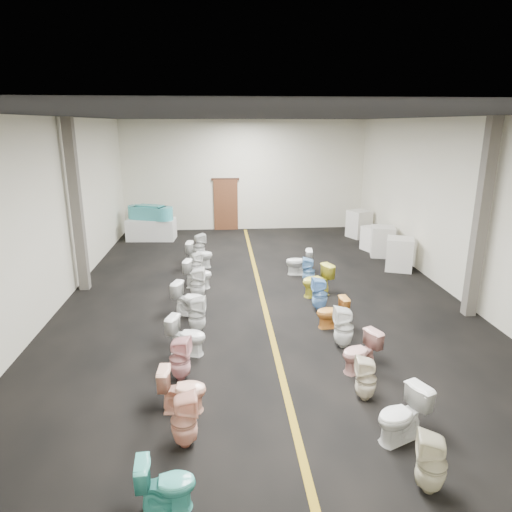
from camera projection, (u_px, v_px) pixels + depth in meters
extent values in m
plane|color=black|center=(262.00, 297.00, 11.85)|extent=(16.00, 16.00, 0.00)
plane|color=black|center=(263.00, 116.00, 10.59)|extent=(16.00, 16.00, 0.00)
plane|color=beige|center=(245.00, 176.00, 18.88)|extent=(10.00, 0.00, 10.00)
plane|color=beige|center=(356.00, 401.00, 3.56)|extent=(10.00, 0.00, 10.00)
plane|color=beige|center=(53.00, 215.00, 10.84)|extent=(0.00, 16.00, 16.00)
plane|color=beige|center=(458.00, 209.00, 11.60)|extent=(0.00, 16.00, 16.00)
cube|color=olive|center=(262.00, 297.00, 11.85)|extent=(0.12, 15.60, 0.01)
cube|color=#562D19|center=(226.00, 205.00, 19.10)|extent=(1.00, 0.10, 2.10)
cube|color=#331C11|center=(225.00, 179.00, 18.81)|extent=(1.15, 0.08, 0.10)
cube|color=#59544C|center=(77.00, 207.00, 11.82)|extent=(0.25, 0.25, 4.50)
cube|color=#59544C|center=(481.00, 221.00, 10.14)|extent=(0.25, 0.25, 4.50)
cube|color=silver|center=(151.00, 229.00, 17.61)|extent=(1.87, 1.04, 0.80)
cube|color=teal|center=(150.00, 213.00, 17.43)|extent=(1.36, 1.08, 0.50)
cylinder|color=teal|center=(137.00, 212.00, 17.61)|extent=(0.66, 0.66, 0.50)
cylinder|color=teal|center=(164.00, 214.00, 17.25)|extent=(0.66, 0.66, 0.50)
cube|color=teal|center=(150.00, 208.00, 17.37)|extent=(1.10, 0.82, 0.20)
cube|color=silver|center=(399.00, 254.00, 13.93)|extent=(1.00, 1.00, 0.99)
cube|color=silver|center=(382.00, 241.00, 15.38)|extent=(0.90, 0.90, 1.01)
cube|color=silver|center=(375.00, 239.00, 16.11)|extent=(0.95, 0.95, 0.84)
cube|color=silver|center=(359.00, 224.00, 17.93)|extent=(0.98, 0.98, 1.06)
imported|color=#42B6A9|center=(166.00, 484.00, 5.25)|extent=(0.70, 0.43, 0.69)
imported|color=#F4AE95|center=(184.00, 420.00, 6.27)|extent=(0.42, 0.41, 0.81)
imported|color=#FCB799|center=(183.00, 389.00, 7.06)|extent=(0.75, 0.45, 0.74)
imported|color=#EEABAE|center=(180.00, 359.00, 7.93)|extent=(0.43, 0.42, 0.81)
imported|color=white|center=(187.00, 336.00, 8.83)|extent=(0.84, 0.64, 0.76)
imported|color=silver|center=(197.00, 315.00, 9.72)|extent=(0.40, 0.39, 0.81)
imported|color=white|center=(190.00, 299.00, 10.64)|extent=(0.88, 0.67, 0.79)
imported|color=white|center=(197.00, 284.00, 11.58)|extent=(0.41, 0.40, 0.85)
imported|color=white|center=(198.00, 274.00, 12.43)|extent=(0.84, 0.60, 0.77)
imported|color=white|center=(196.00, 264.00, 13.39)|extent=(0.41, 0.40, 0.71)
imported|color=white|center=(200.00, 255.00, 14.20)|extent=(0.86, 0.57, 0.82)
imported|color=silver|center=(199.00, 246.00, 15.14)|extent=(0.50, 0.50, 0.83)
imported|color=beige|center=(431.00, 463.00, 5.48)|extent=(0.47, 0.46, 0.81)
imported|color=white|center=(402.00, 415.00, 6.40)|extent=(0.89, 0.72, 0.79)
imported|color=beige|center=(366.00, 379.00, 7.35)|extent=(0.38, 0.38, 0.75)
imported|color=#D69A93|center=(361.00, 352.00, 8.21)|extent=(0.84, 0.68, 0.75)
imported|color=white|center=(344.00, 327.00, 9.08)|extent=(0.41, 0.40, 0.86)
imported|color=orange|center=(332.00, 312.00, 9.99)|extent=(0.72, 0.45, 0.70)
imported|color=#78B2EE|center=(320.00, 294.00, 10.89)|extent=(0.38, 0.37, 0.82)
imported|color=gold|center=(317.00, 281.00, 11.82)|extent=(0.92, 0.71, 0.83)
imported|color=#6DA3D9|center=(309.00, 271.00, 12.69)|extent=(0.42, 0.42, 0.77)
imported|color=white|center=(299.00, 262.00, 13.50)|extent=(0.81, 0.53, 0.78)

